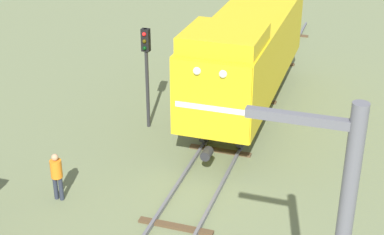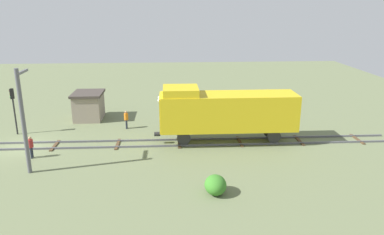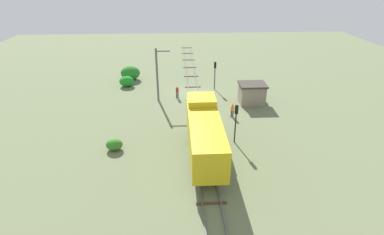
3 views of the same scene
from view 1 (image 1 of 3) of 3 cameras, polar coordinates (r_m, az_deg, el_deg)
name	(u,v)px [view 1 (image 1 of 3)]	position (r m, az deg, el deg)	size (l,w,h in m)	color
locomotive	(246,51)	(24.75, 5.28, 6.43)	(2.90, 11.60, 4.60)	gold
traffic_signal_mid	(146,60)	(23.28, -4.45, 5.57)	(0.32, 0.34, 4.19)	#262628
worker_by_signal	(57,173)	(19.66, -12.99, -5.28)	(0.38, 0.38, 1.70)	#262B38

